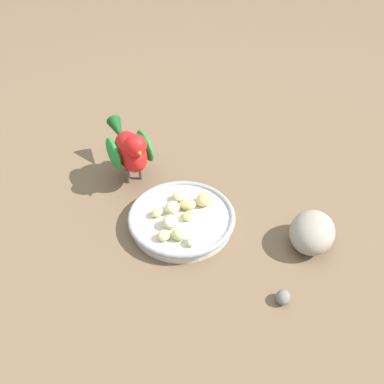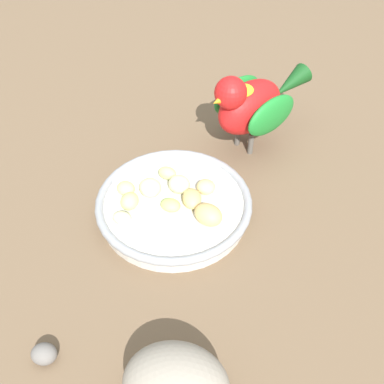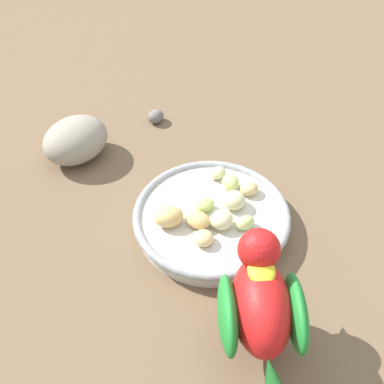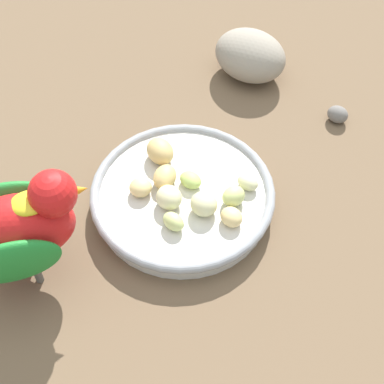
# 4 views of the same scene
# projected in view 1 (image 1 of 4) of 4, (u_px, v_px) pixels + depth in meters

# --- Properties ---
(ground_plane) EXTENTS (4.00, 4.00, 0.00)m
(ground_plane) POSITION_uv_depth(u_px,v_px,m) (165.00, 222.00, 0.74)
(ground_plane) COLOR brown
(feeding_bowl) EXTENTS (0.21, 0.21, 0.03)m
(feeding_bowl) POSITION_uv_depth(u_px,v_px,m) (182.00, 219.00, 0.72)
(feeding_bowl) COLOR beige
(feeding_bowl) RESTS_ON ground_plane
(apple_piece_0) EXTENTS (0.04, 0.04, 0.02)m
(apple_piece_0) POSITION_uv_depth(u_px,v_px,m) (178.00, 197.00, 0.75)
(apple_piece_0) COLOR #E5C67F
(apple_piece_0) RESTS_ON feeding_bowl
(apple_piece_1) EXTENTS (0.03, 0.03, 0.02)m
(apple_piece_1) POSITION_uv_depth(u_px,v_px,m) (188.00, 216.00, 0.71)
(apple_piece_1) COLOR #B2CC66
(apple_piece_1) RESTS_ON feeding_bowl
(apple_piece_2) EXTENTS (0.04, 0.04, 0.02)m
(apple_piece_2) POSITION_uv_depth(u_px,v_px,m) (169.00, 222.00, 0.69)
(apple_piece_2) COLOR beige
(apple_piece_2) RESTS_ON feeding_bowl
(apple_piece_3) EXTENTS (0.03, 0.03, 0.02)m
(apple_piece_3) POSITION_uv_depth(u_px,v_px,m) (192.00, 241.00, 0.66)
(apple_piece_3) COLOR beige
(apple_piece_3) RESTS_ON feeding_bowl
(apple_piece_4) EXTENTS (0.05, 0.04, 0.03)m
(apple_piece_4) POSITION_uv_depth(u_px,v_px,m) (206.00, 201.00, 0.73)
(apple_piece_4) COLOR tan
(apple_piece_4) RESTS_ON feeding_bowl
(apple_piece_5) EXTENTS (0.03, 0.03, 0.02)m
(apple_piece_5) POSITION_uv_depth(u_px,v_px,m) (157.00, 211.00, 0.72)
(apple_piece_5) COLOR #C6D17A
(apple_piece_5) RESTS_ON feeding_bowl
(apple_piece_6) EXTENTS (0.03, 0.03, 0.02)m
(apple_piece_6) POSITION_uv_depth(u_px,v_px,m) (179.00, 234.00, 0.67)
(apple_piece_6) COLOR #C6D17A
(apple_piece_6) RESTS_ON feeding_bowl
(apple_piece_7) EXTENTS (0.03, 0.03, 0.02)m
(apple_piece_7) POSITION_uv_depth(u_px,v_px,m) (164.00, 235.00, 0.67)
(apple_piece_7) COLOR #E5C67F
(apple_piece_7) RESTS_ON feeding_bowl
(apple_piece_8) EXTENTS (0.04, 0.03, 0.02)m
(apple_piece_8) POSITION_uv_depth(u_px,v_px,m) (172.00, 206.00, 0.72)
(apple_piece_8) COLOR beige
(apple_piece_8) RESTS_ON feeding_bowl
(apple_piece_9) EXTENTS (0.04, 0.04, 0.02)m
(apple_piece_9) POSITION_uv_depth(u_px,v_px,m) (188.00, 205.00, 0.73)
(apple_piece_9) COLOR tan
(apple_piece_9) RESTS_ON feeding_bowl
(parrot) EXTENTS (0.10, 0.20, 0.14)m
(parrot) POSITION_uv_depth(u_px,v_px,m) (130.00, 149.00, 0.79)
(parrot) COLOR #59544C
(parrot) RESTS_ON ground_plane
(rock_large) EXTENTS (0.13, 0.13, 0.06)m
(rock_large) POSITION_uv_depth(u_px,v_px,m) (312.00, 232.00, 0.67)
(rock_large) COLOR gray
(rock_large) RESTS_ON ground_plane
(pebble_0) EXTENTS (0.03, 0.03, 0.02)m
(pebble_0) POSITION_uv_depth(u_px,v_px,m) (283.00, 297.00, 0.60)
(pebble_0) COLOR slate
(pebble_0) RESTS_ON ground_plane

